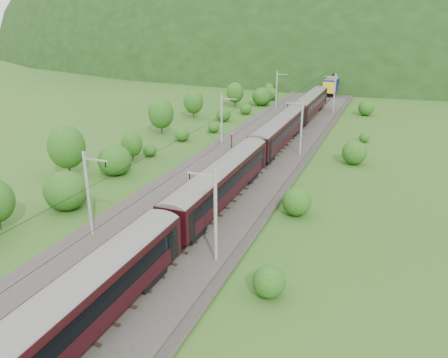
% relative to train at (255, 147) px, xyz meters
% --- Properties ---
extents(ground, '(600.00, 600.00, 0.00)m').
position_rel_train_xyz_m(ground, '(-2.40, -22.22, -3.63)').
color(ground, '#27541A').
rests_on(ground, ground).
extents(railbed, '(14.00, 220.00, 0.30)m').
position_rel_train_xyz_m(railbed, '(-2.40, -12.22, -3.48)').
color(railbed, '#38332D').
rests_on(railbed, ground).
extents(track_left, '(2.40, 220.00, 0.27)m').
position_rel_train_xyz_m(track_left, '(-4.80, -12.22, -3.26)').
color(track_left, brown).
rests_on(track_left, railbed).
extents(track_right, '(2.40, 220.00, 0.27)m').
position_rel_train_xyz_m(track_right, '(0.00, -12.22, -3.26)').
color(track_right, brown).
rests_on(track_right, railbed).
extents(catenary_left, '(2.54, 192.28, 8.00)m').
position_rel_train_xyz_m(catenary_left, '(-8.52, 9.78, 0.87)').
color(catenary_left, gray).
rests_on(catenary_left, railbed).
extents(catenary_right, '(2.54, 192.28, 8.00)m').
position_rel_train_xyz_m(catenary_right, '(3.72, 9.78, 0.87)').
color(catenary_right, gray).
rests_on(catenary_right, railbed).
extents(overhead_wires, '(4.83, 198.00, 0.03)m').
position_rel_train_xyz_m(overhead_wires, '(-2.40, -12.22, 3.47)').
color(overhead_wires, black).
rests_on(overhead_wires, ground).
extents(mountain_main, '(504.00, 360.00, 244.00)m').
position_rel_train_xyz_m(mountain_main, '(-2.40, 237.78, -3.63)').
color(mountain_main, black).
rests_on(mountain_main, ground).
extents(mountain_ridge, '(336.00, 280.00, 132.00)m').
position_rel_train_xyz_m(mountain_ridge, '(-122.40, 277.78, -3.63)').
color(mountain_ridge, black).
rests_on(mountain_ridge, ground).
extents(train, '(3.08, 148.17, 5.36)m').
position_rel_train_xyz_m(train, '(0.00, 0.00, 0.00)').
color(train, black).
rests_on(train, ground).
extents(hazard_post_near, '(0.17, 0.17, 1.55)m').
position_rel_train_xyz_m(hazard_post_near, '(-2.57, 6.60, -2.56)').
color(hazard_post_near, red).
rests_on(hazard_post_near, railbed).
extents(hazard_post_far, '(0.14, 0.14, 1.28)m').
position_rel_train_xyz_m(hazard_post_far, '(-1.84, 18.48, -2.69)').
color(hazard_post_far, red).
rests_on(hazard_post_far, railbed).
extents(signal, '(0.25, 0.25, 2.26)m').
position_rel_train_xyz_m(signal, '(-6.76, 9.40, -2.01)').
color(signal, black).
rests_on(signal, railbed).
extents(vegetation_left, '(14.26, 148.69, 6.64)m').
position_rel_train_xyz_m(vegetation_left, '(-16.99, -5.97, -1.08)').
color(vegetation_left, '#1E4A13').
rests_on(vegetation_left, ground).
extents(vegetation_right, '(6.87, 110.10, 3.04)m').
position_rel_train_xyz_m(vegetation_right, '(9.88, -6.65, -2.26)').
color(vegetation_right, '#1E4A13').
rests_on(vegetation_right, ground).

